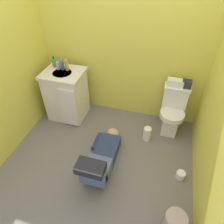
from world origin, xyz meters
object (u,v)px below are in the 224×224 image
bottle_pink (58,66)px  bottle_blue (62,65)px  faucet (66,65)px  bottle_amber (67,65)px  toilet_paper_roll (181,175)px  soap_dispenser (54,62)px  person_plumber (102,158)px  tissue_box (175,83)px  trash_can (174,224)px  vanity_cabinet (67,95)px  toilet (172,111)px  paper_towel_roll (147,134)px  toiletry_bag (187,84)px

bottle_pink → bottle_blue: bottle_blue is taller
faucet → bottle_amber: bearing=-58.6°
bottle_blue → toilet_paper_roll: 2.24m
bottle_amber → soap_dispenser: bearing=168.1°
person_plumber → bottle_pink: size_ratio=9.14×
tissue_box → trash_can: tissue_box is taller
bottle_amber → person_plumber: bearing=-48.4°
toilet_paper_roll → faucet: bearing=154.8°
soap_dispenser → toilet_paper_roll: 2.38m
tissue_box → bottle_blue: bottle_blue is taller
vanity_cabinet → faucet: (-0.00, 0.15, 0.45)m
soap_dispenser → toilet_paper_roll: size_ratio=1.51×
tissue_box → soap_dispenser: 1.81m
toilet → toilet_paper_roll: bearing=-76.0°
tissue_box → paper_towel_roll: 0.84m
tissue_box → bottle_blue: bearing=-175.8°
toiletry_bag → bottle_amber: bottle_amber is taller
toilet_paper_roll → tissue_box: bearing=105.3°
paper_towel_roll → bottle_pink: bearing=169.3°
toilet_paper_roll → trash_can: bearing=-95.3°
toiletry_bag → paper_towel_roll: bearing=-134.6°
vanity_cabinet → bottle_pink: 0.48m
toilet_paper_roll → bottle_blue: bearing=156.8°
bottle_pink → paper_towel_roll: 1.67m
bottle_pink → toiletry_bag: bearing=4.2°
paper_towel_roll → bottle_blue: bearing=168.2°
toiletry_bag → bottle_pink: size_ratio=1.06×
tissue_box → toilet_paper_roll: 1.23m
faucet → person_plumber: 1.49m
vanity_cabinet → toilet: bearing=3.9°
toiletry_bag → bottle_amber: 1.73m
faucet → paper_towel_roll: (1.36, -0.35, -0.76)m
vanity_cabinet → bottle_pink: (-0.10, 0.07, 0.46)m
tissue_box → bottle_amber: bearing=-175.4°
paper_towel_roll → toilet_paper_roll: 0.74m
trash_can → toilet_paper_roll: 0.66m
toilet → paper_towel_roll: size_ratio=3.27×
bottle_amber → trash_can: bottle_amber is taller
person_plumber → trash_can: (0.95, -0.54, -0.04)m
person_plumber → bottle_amber: bottle_amber is taller
toilet → bottle_amber: (-1.61, -0.04, 0.53)m
person_plumber → vanity_cabinet: bearing=135.4°
faucet → paper_towel_roll: faucet is taller
faucet → tissue_box: bearing=2.0°
person_plumber → toilet_paper_roll: (1.01, 0.11, -0.13)m
trash_can → toilet_paper_roll: size_ratio=2.52×
toilet → toiletry_bag: toiletry_bag is taller
toiletry_bag → soap_dispenser: 1.96m
toiletry_bag → vanity_cabinet: bearing=-173.4°
trash_can → toilet_paper_roll: bearing=84.7°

